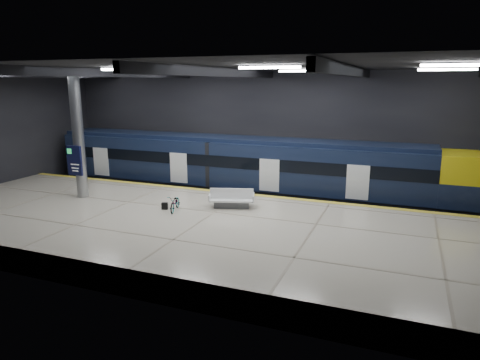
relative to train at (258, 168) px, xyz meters
The scene contains 10 objects.
ground 5.87m from the train, 89.91° to the right, with size 30.00×30.00×0.00m, color black.
room_shell 6.60m from the train, 89.92° to the right, with size 30.10×16.10×8.05m.
platform 8.14m from the train, 89.94° to the right, with size 30.00×11.00×1.10m, color #BAB29D.
safety_strip 2.91m from the train, 89.81° to the right, with size 30.00×0.40×0.01m, color gold.
rails 1.98m from the train, 23.41° to the left, with size 30.00×1.52×0.16m.
train is the anchor object (origin of this frame).
bench 5.53m from the train, 84.77° to the right, with size 2.43×1.56×1.00m.
bicycle 7.27m from the train, 105.08° to the right, with size 0.53×1.53×0.80m, color #99999E.
pannier_bag 7.47m from the train, 109.56° to the right, with size 0.30×0.18×0.35m, color black.
info_column 10.59m from the train, 140.77° to the right, with size 0.90×0.78×6.90m.
Camera 1 is at (8.41, -19.19, 7.31)m, focal length 32.00 mm.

